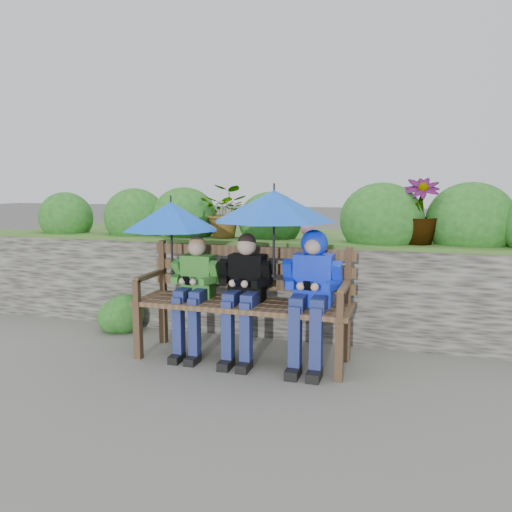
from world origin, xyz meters
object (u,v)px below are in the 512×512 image
(boy_left, at_px, (194,287))
(boy_middle, at_px, (244,289))
(boy_right, at_px, (311,286))
(umbrella_right, at_px, (274,206))
(umbrella_left, at_px, (171,216))
(park_bench, at_px, (245,294))

(boy_left, xyz_separation_m, boy_middle, (0.50, -0.00, 0.02))
(boy_middle, relative_size, boy_right, 0.96)
(boy_right, distance_m, umbrella_right, 0.78)
(umbrella_left, bearing_deg, boy_left, -1.99)
(umbrella_right, bearing_deg, boy_left, -178.24)
(park_bench, bearing_deg, umbrella_right, -12.87)
(boy_left, xyz_separation_m, umbrella_right, (0.77, 0.02, 0.78))
(boy_left, bearing_deg, boy_middle, -0.48)
(park_bench, bearing_deg, umbrella_left, -173.11)
(boy_left, relative_size, umbrella_left, 1.23)
(boy_middle, distance_m, umbrella_right, 0.81)
(boy_left, relative_size, umbrella_right, 1.03)
(boy_middle, bearing_deg, boy_right, 0.77)
(boy_left, bearing_deg, umbrella_left, 178.01)
(boy_left, height_order, umbrella_left, umbrella_left)
(umbrella_left, bearing_deg, boy_middle, -0.95)
(park_bench, height_order, boy_left, boy_left)
(umbrella_right, bearing_deg, boy_right, -3.22)
(boy_right, bearing_deg, boy_left, -179.79)
(umbrella_right, bearing_deg, boy_middle, -174.17)
(park_bench, xyz_separation_m, umbrella_right, (0.30, -0.07, 0.83))
(boy_right, relative_size, umbrella_right, 1.11)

